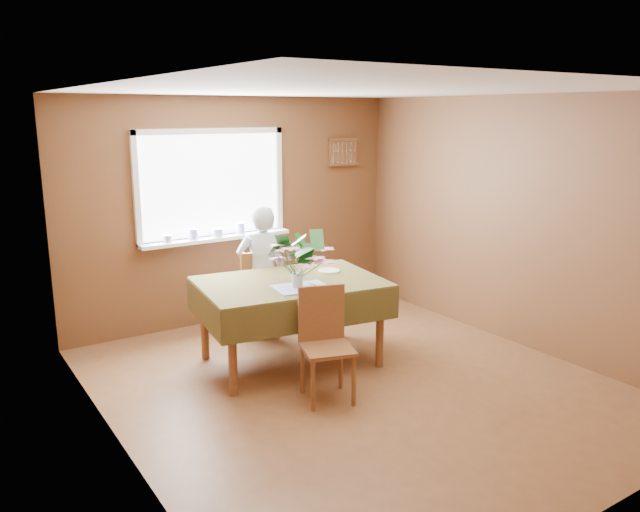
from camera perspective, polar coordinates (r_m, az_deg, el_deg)
floor at (r=5.58m, az=3.18°, el=-11.64°), size 4.50×4.50×0.00m
ceiling at (r=5.08m, az=3.55°, el=14.94°), size 4.50×4.50×0.00m
wall_back at (r=7.09m, az=-7.62°, el=4.17°), size 4.00×0.00×4.00m
wall_front at (r=3.70m, az=24.76°, el=-5.14°), size 4.00×0.00×4.00m
wall_left at (r=4.33m, az=-18.40°, el=-2.09°), size 0.00×4.50×4.50m
wall_right at (r=6.56m, az=17.50°, el=2.97°), size 0.00×4.50×4.50m
window_assembly at (r=6.90m, az=-9.65°, el=4.73°), size 1.72×0.20×1.22m
spoon_rack at (r=7.73m, az=2.18°, el=9.48°), size 0.44×0.05×0.33m
dining_table at (r=5.80m, az=-2.73°, el=-3.21°), size 1.81×1.36×0.81m
chair_far at (r=6.65m, az=-6.11°, el=-2.96°), size 0.41×0.41×0.92m
chair_near at (r=5.19m, az=0.44°, el=-7.50°), size 0.50×0.50×0.93m
seated_woman at (r=6.49m, az=-5.33°, el=-1.50°), size 0.61×0.51×1.41m
flower_bouquet at (r=5.50m, az=-2.11°, el=0.02°), size 0.51×0.51×0.44m
side_plate at (r=6.10m, az=0.80°, el=-1.36°), size 0.26×0.26×0.01m
table_knife at (r=5.57m, az=-0.25°, el=-2.74°), size 0.07×0.19×0.00m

